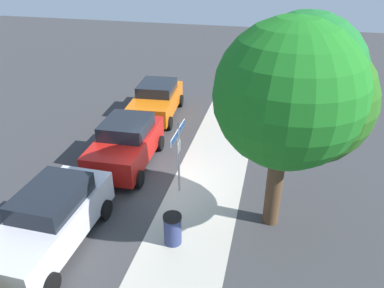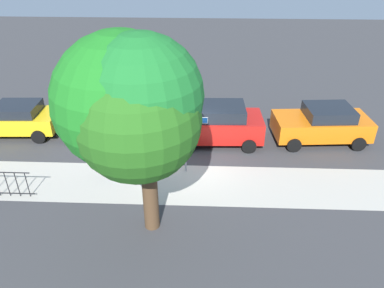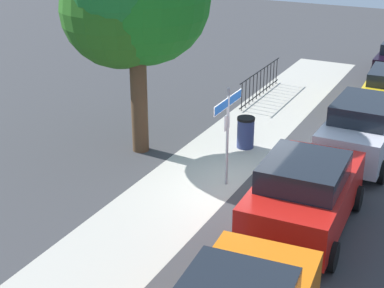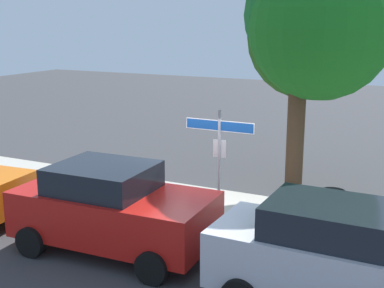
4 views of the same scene
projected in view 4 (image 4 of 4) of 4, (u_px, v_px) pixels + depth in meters
ground_plane at (209, 225)px, 12.39m from camera, size 60.00×60.00×0.00m
sidewalk_strip at (307, 221)px, 12.66m from camera, size 24.00×2.60×0.00m
street_sign at (219, 144)px, 12.27m from camera, size 1.71×0.07×2.70m
shade_tree at (312, 30)px, 14.25m from camera, size 4.14×4.19×6.47m
car_red at (113, 208)px, 10.87m from camera, size 4.17×2.28×1.83m
car_silver at (347, 259)px, 8.53m from camera, size 4.57×2.05×1.83m
trash_bin at (332, 211)px, 11.92m from camera, size 0.55×0.55×0.98m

